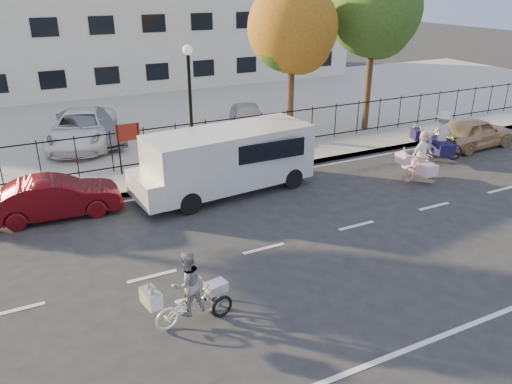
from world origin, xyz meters
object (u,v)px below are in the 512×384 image
lamppost (189,84)px  unicorn_bike (420,162)px  white_van (227,158)px  gold_sedan (473,132)px  bull_bike (440,141)px  zebra_trike (188,295)px  lot_car_b (82,128)px  lot_car_c (90,128)px  lot_car_d (248,118)px  red_sedan (56,197)px

lamppost → unicorn_bike: 8.57m
white_van → gold_sedan: bearing=-6.8°
unicorn_bike → bull_bike: 2.55m
zebra_trike → lot_car_b: zebra_trike is taller
lamppost → unicorn_bike: bearing=-36.4°
white_van → lot_car_c: bearing=108.7°
lot_car_d → zebra_trike: bearing=-101.1°
gold_sedan → lot_car_d: lot_car_d is taller
lot_car_b → lot_car_d: (6.96, -1.43, -0.06)m
red_sedan → lot_car_d: bearing=-56.6°
red_sedan → lot_car_c: 6.85m
lamppost → red_sedan: bearing=-155.8°
lot_car_b → lot_car_d: lot_car_b is taller
zebra_trike → lot_car_b: (-0.09, 12.99, 0.24)m
zebra_trike → bull_bike: bearing=-77.4°
lot_car_d → gold_sedan: bearing=-17.3°
red_sedan → lot_car_d: 10.09m
bull_bike → gold_sedan: bull_bike is taller
unicorn_bike → white_van: (-6.43, 2.07, 0.50)m
white_van → red_sedan: 5.34m
red_sedan → lot_car_c: lot_car_c is taller
zebra_trike → red_sedan: bearing=5.4°
red_sedan → gold_sedan: size_ratio=0.97×
unicorn_bike → lot_car_d: bearing=20.6°
unicorn_bike → lot_car_b: unicorn_bike is taller
lamppost → bull_bike: lamppost is taller
bull_bike → lot_car_b: bull_bike is taller
zebra_trike → lot_car_c: size_ratio=0.45×
bull_bike → lot_car_d: bearing=61.0°
zebra_trike → gold_sedan: 15.69m
unicorn_bike → lot_car_b: size_ratio=0.35×
gold_sedan → lot_car_c: size_ratio=0.93×
lamppost → bull_bike: (8.82, -3.59, -2.33)m
lamppost → unicorn_bike: (6.62, -4.87, -2.45)m
lamppost → zebra_trike: 9.68m
gold_sedan → lot_car_b: 16.36m
bull_bike → red_sedan: (-13.93, 1.29, -0.17)m
zebra_trike → gold_sedan: size_ratio=0.49×
zebra_trike → unicorn_bike: size_ratio=1.04×
gold_sedan → lot_car_b: lot_car_b is taller
lamppost → lot_car_b: size_ratio=0.85×
red_sedan → lot_car_b: (1.76, 6.51, 0.25)m
lot_car_b → lot_car_d: size_ratio=1.35×
unicorn_bike → lot_car_d: size_ratio=0.47×
zebra_trike → white_van: 6.91m
zebra_trike → lot_car_c: bearing=-11.6°
bull_bike → lot_car_d: size_ratio=0.57×
lot_car_c → gold_sedan: bearing=-39.0°
unicorn_bike → red_sedan: unicorn_bike is taller
gold_sedan → lot_car_c: 16.08m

